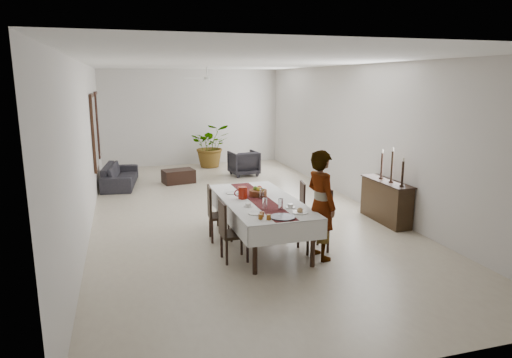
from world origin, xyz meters
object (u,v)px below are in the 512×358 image
at_px(sideboard_body, 386,202).
at_px(sofa, 120,175).
at_px(dining_table_top, 260,202).
at_px(woman, 321,205).
at_px(red_pitcher, 243,193).

distance_m(sideboard_body, sofa, 7.15).
bearing_deg(dining_table_top, sofa, 112.39).
xyz_separation_m(dining_table_top, woman, (0.75, -0.89, 0.12)).
distance_m(dining_table_top, red_pitcher, 0.34).
bearing_deg(woman, dining_table_top, 29.29).
bearing_deg(dining_table_top, sideboard_body, 9.49).
bearing_deg(red_pitcher, sofa, 111.57).
height_order(woman, sideboard_body, woman).
relative_size(woman, sideboard_body, 1.29).
height_order(red_pitcher, sideboard_body, red_pitcher).
bearing_deg(sideboard_body, red_pitcher, -173.14).
bearing_deg(sideboard_body, woman, -145.99).
xyz_separation_m(dining_table_top, sofa, (-2.35, 5.43, -0.48)).
relative_size(dining_table_top, sofa, 1.26).
bearing_deg(red_pitcher, sideboard_body, 6.86).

